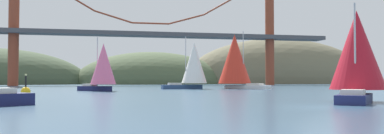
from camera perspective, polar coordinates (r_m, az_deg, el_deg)
name	(u,v)px	position (r m, az deg, el deg)	size (l,w,h in m)	color
ground_plane	(319,107)	(25.67, 17.99, -5.58)	(360.00, 360.00, 0.00)	#385670
headland_right	(280,84)	(173.22, 12.57, -2.35)	(84.49, 44.00, 38.67)	#6B664C
headland_center	(152,84)	(158.15, -5.84, -2.44)	(61.37, 44.00, 25.43)	#4C5B3D
suspension_bridge	(151,29)	(118.79, -6.02, 5.47)	(112.31, 6.00, 37.61)	brown
sailboat_white_mainsail	(193,64)	(72.11, 0.20, 0.40)	(8.55, 4.97, 9.60)	navy
sailboat_pink_spinnaker	(103,66)	(59.74, -12.83, 0.17)	(6.58, 6.64, 8.08)	#191E4C
sailboat_crimson_sail	(357,53)	(32.84, 22.78, 1.84)	(7.00, 7.41, 7.45)	#191E4C
sailboat_scarlet_sail	(235,60)	(74.64, 6.27, 1.00)	(9.89, 10.30, 10.76)	white
channel_buoy	(26,91)	(50.06, -22.96, -3.23)	(1.10, 1.10, 2.64)	gold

